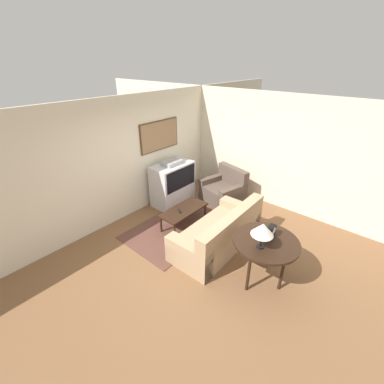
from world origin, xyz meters
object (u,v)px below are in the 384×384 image
armchair (224,191)px  table_lamp (263,230)px  coffee_table (184,211)px  mantel_clock (271,231)px  tv (173,183)px  console_table (266,244)px  couch (219,234)px

armchair → table_lamp: (-2.00, -2.01, 0.84)m
coffee_table → mantel_clock: 2.12m
tv → console_table: tv is taller
couch → armchair: 1.84m
mantel_clock → couch: bearing=84.7°
couch → armchair: (1.56, 0.97, -0.01)m
armchair → console_table: size_ratio=1.07×
mantel_clock → console_table: bearing=-178.3°
coffee_table → console_table: 2.10m
coffee_table → mantel_clock: (-0.17, -2.04, 0.53)m
tv → couch: (-0.66, -1.92, -0.24)m
mantel_clock → tv: bearing=75.7°
couch → console_table: 1.15m
armchair → table_lamp: table_lamp is taller
coffee_table → mantel_clock: size_ratio=5.33×
couch → console_table: bearing=76.1°
tv → coffee_table: 1.09m
couch → mantel_clock: size_ratio=9.62×
tv → mantel_clock: size_ratio=5.53×
tv → couch: bearing=-109.0°
console_table → mantel_clock: mantel_clock is taller
armchair → table_lamp: size_ratio=2.61×
tv → coffee_table: size_ratio=1.04×
coffee_table → table_lamp: (-0.51, -2.04, 0.75)m
tv → armchair: (0.90, -0.94, -0.25)m
console_table → table_lamp: (-0.21, 0.00, 0.40)m
couch → console_table: (-0.23, -1.04, 0.43)m
table_lamp → couch: bearing=67.1°
couch → coffee_table: (0.07, 1.01, 0.08)m
couch → table_lamp: size_ratio=4.66×
armchair → mantel_clock: 2.67m
console_table → mantel_clock: (0.13, 0.00, 0.18)m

